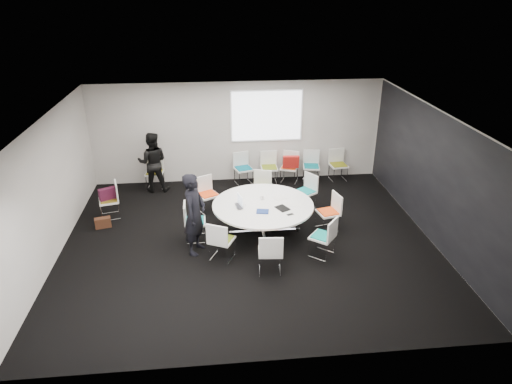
{
  "coord_description": "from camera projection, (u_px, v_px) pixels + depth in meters",
  "views": [
    {
      "loc": [
        -0.71,
        -8.62,
        5.21
      ],
      "look_at": [
        0.2,
        0.4,
        1.0
      ],
      "focal_mm": 32.0,
      "sensor_mm": 36.0,
      "label": 1
    }
  ],
  "objects": [
    {
      "name": "laptop",
      "position": [
        241.0,
        206.0,
        9.95
      ],
      "size": [
        0.25,
        0.35,
        0.03
      ],
      "primitive_type": "imported",
      "rotation": [
        0.0,
        0.0,
        1.7
      ],
      "color": "#333338",
      "rests_on": "conference_table"
    },
    {
      "name": "chair_ring_b",
      "position": [
        305.0,
        198.0,
        11.39
      ],
      "size": [
        0.63,
        0.63,
        0.88
      ],
      "rotation": [
        0.0,
        0.0,
        2.16
      ],
      "color": "silver",
      "rests_on": "ground"
    },
    {
      "name": "tablet_folio",
      "position": [
        263.0,
        211.0,
        9.72
      ],
      "size": [
        0.29,
        0.24,
        0.03
      ],
      "primitive_type": "cube",
      "rotation": [
        0.0,
        0.0,
        -0.18
      ],
      "color": "navy",
      "rests_on": "conference_table"
    },
    {
      "name": "person_back",
      "position": [
        153.0,
        162.0,
        12.15
      ],
      "size": [
        0.81,
        0.64,
        1.64
      ],
      "primitive_type": "imported",
      "rotation": [
        0.0,
        0.0,
        3.12
      ],
      "color": "black",
      "rests_on": "ground"
    },
    {
      "name": "chair_ring_e",
      "position": [
        195.0,
        228.0,
        10.0
      ],
      "size": [
        0.45,
        0.47,
        0.88
      ],
      "rotation": [
        0.0,
        0.0,
        4.73
      ],
      "color": "silver",
      "rests_on": "ground"
    },
    {
      "name": "chair_ring_f",
      "position": [
        222.0,
        247.0,
        9.29
      ],
      "size": [
        0.61,
        0.6,
        0.88
      ],
      "rotation": [
        0.0,
        0.0,
        5.84
      ],
      "color": "silver",
      "rests_on": "ground"
    },
    {
      "name": "room_shell",
      "position": [
        253.0,
        183.0,
        9.46
      ],
      "size": [
        8.08,
        7.08,
        2.88
      ],
      "color": "black",
      "rests_on": "ground"
    },
    {
      "name": "chair_back_d",
      "position": [
        311.0,
        172.0,
        12.93
      ],
      "size": [
        0.52,
        0.51,
        0.88
      ],
      "rotation": [
        0.0,
        0.0,
        2.99
      ],
      "color": "silver",
      "rests_on": "ground"
    },
    {
      "name": "chair_person_back",
      "position": [
        155.0,
        178.0,
        12.53
      ],
      "size": [
        0.5,
        0.49,
        0.88
      ],
      "rotation": [
        0.0,
        0.0,
        3.04
      ],
      "color": "silver",
      "rests_on": "ground"
    },
    {
      "name": "chair_back_e",
      "position": [
        338.0,
        171.0,
        13.04
      ],
      "size": [
        0.51,
        0.5,
        0.88
      ],
      "rotation": [
        0.0,
        0.0,
        3.26
      ],
      "color": "silver",
      "rests_on": "ground"
    },
    {
      "name": "chair_ring_h",
      "position": [
        323.0,
        244.0,
        9.41
      ],
      "size": [
        0.64,
        0.64,
        0.88
      ],
      "rotation": [
        0.0,
        0.0,
        7.18
      ],
      "color": "silver",
      "rests_on": "ground"
    },
    {
      "name": "chair_back_a",
      "position": [
        243.0,
        174.0,
        12.79
      ],
      "size": [
        0.57,
        0.56,
        0.88
      ],
      "rotation": [
        0.0,
        0.0,
        3.44
      ],
      "color": "silver",
      "rests_on": "ground"
    },
    {
      "name": "chair_spare_left",
      "position": [
        110.0,
        207.0,
        10.96
      ],
      "size": [
        0.55,
        0.56,
        0.88
      ],
      "rotation": [
        0.0,
        0.0,
        1.82
      ],
      "color": "silver",
      "rests_on": "ground"
    },
    {
      "name": "chair_ring_a",
      "position": [
        328.0,
        219.0,
        10.39
      ],
      "size": [
        0.54,
        0.55,
        0.88
      ],
      "rotation": [
        0.0,
        0.0,
        1.8
      ],
      "color": "silver",
      "rests_on": "ground"
    },
    {
      "name": "brown_bag",
      "position": [
        103.0,
        223.0,
        10.56
      ],
      "size": [
        0.39,
        0.25,
        0.24
      ],
      "primitive_type": "cube",
      "rotation": [
        0.0,
        0.0,
        0.26
      ],
      "color": "#3F2114",
      "rests_on": "ground"
    },
    {
      "name": "red_jacket",
      "position": [
        291.0,
        162.0,
        12.5
      ],
      "size": [
        0.45,
        0.19,
        0.36
      ],
      "primitive_type": "cube",
      "rotation": [
        0.17,
        0.0,
        -0.06
      ],
      "color": "#B11B15",
      "rests_on": "chair_back_c"
    },
    {
      "name": "notebook_black",
      "position": [
        282.0,
        208.0,
        9.86
      ],
      "size": [
        0.33,
        0.37,
        0.02
      ],
      "primitive_type": "cube",
      "rotation": [
        0.0,
        0.0,
        0.48
      ],
      "color": "black",
      "rests_on": "conference_table"
    },
    {
      "name": "phone",
      "position": [
        290.0,
        214.0,
        9.61
      ],
      "size": [
        0.16,
        0.12,
        0.01
      ],
      "primitive_type": "cube",
      "rotation": [
        0.0,
        0.0,
        0.38
      ],
      "color": "black",
      "rests_on": "conference_table"
    },
    {
      "name": "chair_ring_c",
      "position": [
        261.0,
        195.0,
        11.56
      ],
      "size": [
        0.58,
        0.58,
        0.88
      ],
      "rotation": [
        0.0,
        0.0,
        2.8
      ],
      "color": "silver",
      "rests_on": "ground"
    },
    {
      "name": "cup",
      "position": [
        262.0,
        198.0,
        10.26
      ],
      "size": [
        0.08,
        0.08,
        0.09
      ],
      "primitive_type": "cylinder",
      "color": "white",
      "rests_on": "conference_table"
    },
    {
      "name": "papers_front",
      "position": [
        294.0,
        205.0,
        10.04
      ],
      "size": [
        0.34,
        0.27,
        0.0
      ],
      "primitive_type": "cube",
      "rotation": [
        0.0,
        0.0,
        -0.23
      ],
      "color": "white",
      "rests_on": "conference_table"
    },
    {
      "name": "laptop_lid",
      "position": [
        240.0,
        200.0,
        9.95
      ],
      "size": [
        0.1,
        0.29,
        0.22
      ],
      "primitive_type": "cube",
      "rotation": [
        0.0,
        0.0,
        1.84
      ],
      "color": "silver",
      "rests_on": "conference_table"
    },
    {
      "name": "conference_table",
      "position": [
        263.0,
        212.0,
        10.14
      ],
      "size": [
        2.24,
        2.24,
        0.73
      ],
      "color": "silver",
      "rests_on": "ground"
    },
    {
      "name": "projection_screen",
      "position": [
        267.0,
        116.0,
        12.46
      ],
      "size": [
        1.9,
        0.03,
        1.35
      ],
      "primitive_type": "cube",
      "color": "white",
      "rests_on": "room_shell"
    },
    {
      "name": "chair_ring_d",
      "position": [
        208.0,
        201.0,
        11.24
      ],
      "size": [
        0.62,
        0.61,
        0.88
      ],
      "rotation": [
        0.0,
        0.0,
        3.63
      ],
      "color": "silver",
      "rests_on": "ground"
    },
    {
      "name": "chair_ring_g",
      "position": [
        270.0,
        260.0,
        8.88
      ],
      "size": [
        0.5,
        0.49,
        0.88
      ],
      "rotation": [
        0.0,
        0.0,
        6.2
      ],
      "color": "silver",
      "rests_on": "ground"
    },
    {
      "name": "papers_right",
      "position": [
        281.0,
        198.0,
        10.35
      ],
      "size": [
        0.37,
        0.34,
        0.0
      ],
      "primitive_type": "cube",
      "rotation": [
        0.0,
        0.0,
        0.59
      ],
      "color": "white",
      "rests_on": "conference_table"
    },
    {
      "name": "maroon_bag",
      "position": [
        108.0,
        194.0,
        10.81
      ],
      "size": [
        0.42,
        0.32,
        0.28
      ],
      "primitive_type": "cube",
      "rotation": [
        0.0,
        0.0,
        0.5
      ],
      "color": "#431127",
      "rests_on": "chair_spare_left"
    },
    {
      "name": "person_main",
      "position": [
        195.0,
        214.0,
        9.31
      ],
      "size": [
        0.63,
        0.75,
        1.77
      ],
      "primitive_type": "imported",
      "rotation": [
        0.0,
        0.0,
        1.2
      ],
      "color": "black",
      "rests_on": "ground"
    },
    {
      "name": "chair_back_b",
      "position": [
        269.0,
        173.0,
        12.86
      ],
      "size": [
        0.46,
        0.45,
        0.88
      ],
      "rotation": [
        0.0,
        0.0,
        3.13
      ],
      "color": "silver",
      "rests_on": "ground"
    },
    {
      "name": "chair_back_c",
      "position": [
        289.0,
        173.0,
        12.88
      ],
      "size": [
        0.6,
        0.59,
        0.88
      ],
      "rotation": [
        0.0,
        0.0,
        2.74
      ],
      "color": "silver",
      "rests_on": "ground"
    }
  ]
}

